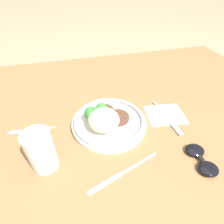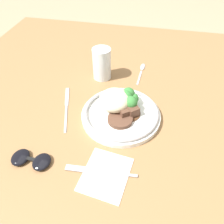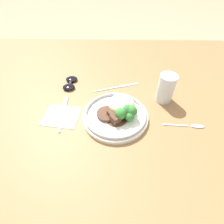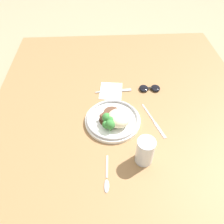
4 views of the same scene
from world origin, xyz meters
The scene contains 9 objects.
ground_plane centered at (0.00, 0.00, 0.00)m, with size 8.00×8.00×0.00m, color #998466.
dining_table centered at (0.00, 0.00, 0.02)m, with size 1.46×1.24×0.04m.
napkin centered at (-0.16, -0.05, 0.04)m, with size 0.14×0.13×0.00m.
plate centered at (0.06, -0.05, 0.06)m, with size 0.24×0.24×0.08m.
juice_glass centered at (0.25, 0.05, 0.09)m, with size 0.07×0.07×0.12m.
fork centered at (-0.15, -0.02, 0.04)m, with size 0.02×0.18×0.00m.
knife centered at (0.06, 0.13, 0.04)m, with size 0.20×0.07×0.00m.
spoon centered at (0.32, -0.09, 0.04)m, with size 0.15×0.02×0.01m.
sunglasses centered at (-0.16, 0.14, 0.05)m, with size 0.06×0.11×0.02m.
Camera 3 is at (0.04, -0.50, 0.52)m, focal length 28.00 mm.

